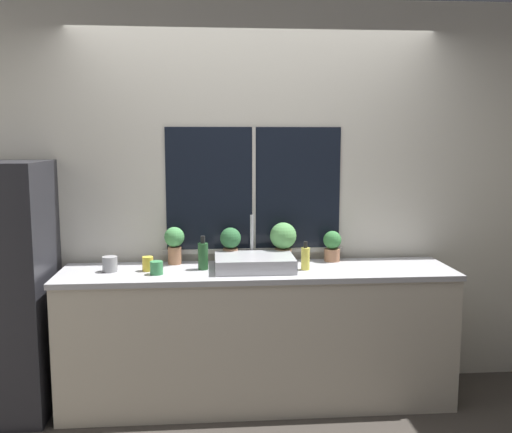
% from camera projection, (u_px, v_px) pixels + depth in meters
% --- Properties ---
extents(ground_plane, '(14.00, 14.00, 0.00)m').
position_uv_depth(ground_plane, '(261.00, 421.00, 3.59)').
color(ground_plane, '#38332D').
extents(wall_back, '(8.00, 0.09, 2.70)m').
position_uv_depth(wall_back, '(253.00, 197.00, 4.02)').
color(wall_back, beige).
rests_on(wall_back, ground_plane).
extents(wall_right, '(0.06, 7.00, 2.70)m').
position_uv_depth(wall_right, '(494.00, 185.00, 5.07)').
color(wall_right, beige).
rests_on(wall_right, ground_plane).
extents(counter, '(2.57, 0.58, 0.91)m').
position_uv_depth(counter, '(258.00, 336.00, 3.80)').
color(counter, beige).
rests_on(counter, ground_plane).
extents(refrigerator, '(0.61, 0.68, 1.62)m').
position_uv_depth(refrigerator, '(2.00, 288.00, 3.64)').
color(refrigerator, '#232328').
rests_on(refrigerator, ground_plane).
extents(sink, '(0.51, 0.43, 0.33)m').
position_uv_depth(sink, '(254.00, 262.00, 3.73)').
color(sink, '#ADADB2').
rests_on(sink, counter).
extents(potted_plant_far_left, '(0.14, 0.14, 0.26)m').
position_uv_depth(potted_plant_far_left, '(174.00, 242.00, 3.88)').
color(potted_plant_far_left, '#9E6B4C').
rests_on(potted_plant_far_left, counter).
extents(potted_plant_center_left, '(0.14, 0.14, 0.25)m').
position_uv_depth(potted_plant_center_left, '(231.00, 243.00, 3.91)').
color(potted_plant_center_left, '#9E6B4C').
rests_on(potted_plant_center_left, counter).
extents(potted_plant_center_right, '(0.18, 0.18, 0.28)m').
position_uv_depth(potted_plant_center_right, '(283.00, 239.00, 3.94)').
color(potted_plant_center_right, '#9E6B4C').
rests_on(potted_plant_center_right, counter).
extents(potted_plant_far_right, '(0.13, 0.13, 0.21)m').
position_uv_depth(potted_plant_far_right, '(332.00, 245.00, 3.97)').
color(potted_plant_far_right, '#9E6B4C').
rests_on(potted_plant_far_right, counter).
extents(soap_bottle, '(0.06, 0.06, 0.19)m').
position_uv_depth(soap_bottle, '(305.00, 258.00, 3.72)').
color(soap_bottle, '#DBD14C').
rests_on(soap_bottle, counter).
extents(bottle_tall, '(0.07, 0.07, 0.22)m').
position_uv_depth(bottle_tall, '(203.00, 255.00, 3.72)').
color(bottle_tall, '#235128').
rests_on(bottle_tall, counter).
extents(mug_grey, '(0.10, 0.10, 0.10)m').
position_uv_depth(mug_grey, '(110.00, 264.00, 3.66)').
color(mug_grey, gray).
rests_on(mug_grey, counter).
extents(mug_yellow, '(0.07, 0.07, 0.09)m').
position_uv_depth(mug_yellow, '(148.00, 264.00, 3.68)').
color(mug_yellow, gold).
rests_on(mug_yellow, counter).
extents(mug_green, '(0.08, 0.08, 0.08)m').
position_uv_depth(mug_green, '(157.00, 268.00, 3.59)').
color(mug_green, '#38844C').
rests_on(mug_green, counter).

